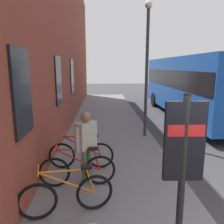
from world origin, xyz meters
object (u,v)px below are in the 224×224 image
pedestrian_near_bus (86,140)px  bicycle_beside_lamp (82,155)px  city_bus (190,83)px  street_lamp (147,59)px  bicycle_mid_rack (67,195)px  bicycle_nearest_sign (78,170)px  transit_info_sign (184,152)px

pedestrian_near_bus → bicycle_beside_lamp: bearing=14.3°
city_bus → street_lamp: street_lamp is taller
bicycle_beside_lamp → street_lamp: 4.52m
city_bus → pedestrian_near_bus: city_bus is taller
bicycle_mid_rack → bicycle_beside_lamp: 1.97m
street_lamp → pedestrian_near_bus: bearing=149.9°
pedestrian_near_bus → bicycle_nearest_sign: bearing=133.4°
bicycle_mid_rack → pedestrian_near_bus: bearing=-12.9°
bicycle_mid_rack → city_bus: city_bus is taller
street_lamp → bicycle_mid_rack: bearing=153.8°
bicycle_mid_rack → street_lamp: 6.00m
bicycle_mid_rack → transit_info_sign: bearing=-119.2°
pedestrian_near_bus → street_lamp: 4.63m
bicycle_nearest_sign → street_lamp: street_lamp is taller
bicycle_nearest_sign → bicycle_beside_lamp: 0.93m
transit_info_sign → city_bus: 10.55m
transit_info_sign → pedestrian_near_bus: (2.21, 1.48, -0.54)m
bicycle_nearest_sign → street_lamp: 5.16m
city_bus → pedestrian_near_bus: bearing=144.5°
bicycle_nearest_sign → transit_info_sign: bearing=-140.4°
transit_info_sign → street_lamp: bearing=-6.1°
bicycle_mid_rack → pedestrian_near_bus: (1.22, -0.28, 0.67)m
transit_info_sign → pedestrian_near_bus: 2.71m
bicycle_mid_rack → city_bus: (8.80, -5.68, 1.41)m
bicycle_beside_lamp → city_bus: size_ratio=0.17×
bicycle_mid_rack → pedestrian_near_bus: pedestrian_near_bus is taller
bicycle_mid_rack → street_lamp: bearing=-26.2°
bicycle_mid_rack → bicycle_nearest_sign: (1.04, -0.09, 0.00)m
bicycle_beside_lamp → transit_info_sign: 3.60m
bicycle_beside_lamp → bicycle_mid_rack: bearing=177.4°
bicycle_nearest_sign → pedestrian_near_bus: pedestrian_near_bus is taller
bicycle_mid_rack → transit_info_sign: size_ratio=0.72×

